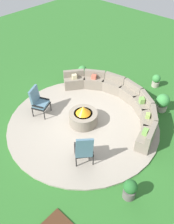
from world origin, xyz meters
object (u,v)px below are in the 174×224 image
at_px(potted_plant_1, 83,71).
at_px(curved_stone_bench, 119,99).
at_px(potted_plant_2, 130,189).
at_px(potted_plant_0, 163,102).
at_px(potted_plant_3, 156,80).
at_px(lounge_chair_front_right, 84,149).
at_px(fire_pit, 83,117).
at_px(lounge_chair_front_left, 38,101).

bearing_deg(potted_plant_1, curved_stone_bench, -12.66).
bearing_deg(potted_plant_1, potted_plant_2, -34.86).
relative_size(potted_plant_0, potted_plant_2, 1.06).
xyz_separation_m(potted_plant_0, potted_plant_3, (-1.01, 1.27, -0.08)).
bearing_deg(lounge_chair_front_right, fire_pit, 84.49).
xyz_separation_m(lounge_chair_front_left, potted_plant_3, (2.29, 4.65, -0.34)).
relative_size(lounge_chair_front_right, potted_plant_1, 1.89).
distance_m(fire_pit, potted_plant_3, 3.99).
bearing_deg(potted_plant_2, curved_stone_bench, 130.94).
relative_size(curved_stone_bench, potted_plant_0, 6.76).
distance_m(lounge_chair_front_left, potted_plant_2, 4.56).
bearing_deg(lounge_chair_front_right, lounge_chair_front_left, 119.66).
bearing_deg(lounge_chair_front_left, potted_plant_1, 167.60).
height_order(fire_pit, potted_plant_2, fire_pit).
height_order(lounge_chair_front_left, lounge_chair_front_right, lounge_chair_front_left).
bearing_deg(potted_plant_1, fire_pit, -46.26).
relative_size(curved_stone_bench, potted_plant_3, 8.42).
xyz_separation_m(fire_pit, curved_stone_bench, (0.33, 1.70, 0.01)).
distance_m(potted_plant_0, potted_plant_1, 3.89).
bearing_deg(potted_plant_0, potted_plant_2, -72.81).
bearing_deg(potted_plant_1, lounge_chair_front_left, -79.18).
distance_m(fire_pit, potted_plant_1, 3.13).
relative_size(fire_pit, lounge_chair_front_left, 0.91).
bearing_deg(potted_plant_2, potted_plant_3, 113.16).
bearing_deg(lounge_chair_front_right, potted_plant_1, 84.38).
relative_size(fire_pit, curved_stone_bench, 0.21).
bearing_deg(curved_stone_bench, lounge_chair_front_right, -73.43).
bearing_deg(curved_stone_bench, lounge_chair_front_left, -128.54).
relative_size(lounge_chair_front_left, potted_plant_0, 1.59).
relative_size(fire_pit, potted_plant_2, 1.53).
bearing_deg(potted_plant_3, potted_plant_2, -66.84).
relative_size(lounge_chair_front_right, potted_plant_3, 1.98).
bearing_deg(fire_pit, potted_plant_3, 80.03).
relative_size(lounge_chair_front_left, potted_plant_3, 1.98).
relative_size(potted_plant_2, potted_plant_3, 1.18).
distance_m(fire_pit, potted_plant_0, 3.16).
xyz_separation_m(potted_plant_0, potted_plant_1, (-3.87, -0.39, -0.06)).
xyz_separation_m(fire_pit, potted_plant_2, (2.92, -1.28, 0.01)).
bearing_deg(potted_plant_0, potted_plant_1, -174.18).
bearing_deg(curved_stone_bench, potted_plant_0, 34.93).
relative_size(fire_pit, potted_plant_1, 1.71).
bearing_deg(curved_stone_bench, potted_plant_2, -49.06).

